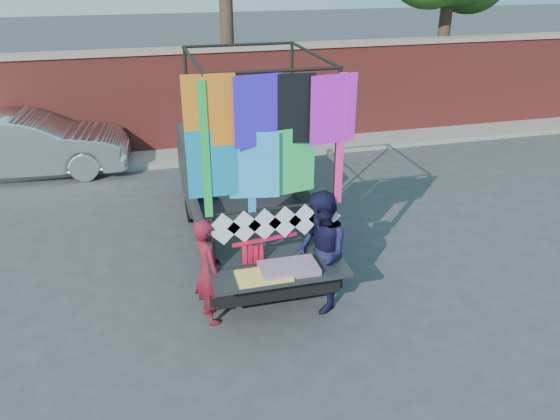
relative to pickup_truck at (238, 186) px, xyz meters
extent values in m
plane|color=#38383A|center=(-0.08, -2.12, -0.86)|extent=(90.00, 90.00, 0.00)
cube|color=#98332C|center=(-0.08, 4.88, 0.39)|extent=(30.00, 0.35, 2.50)
cube|color=gray|center=(-0.08, 4.88, 1.69)|extent=(30.00, 0.45, 0.12)
cube|color=gray|center=(-0.08, 4.18, -0.80)|extent=(30.00, 1.20, 0.12)
cylinder|color=#38281C|center=(0.92, 6.08, 1.87)|extent=(0.36, 0.36, 5.46)
cylinder|color=#38281C|center=(7.42, 6.08, 1.41)|extent=(0.36, 0.36, 4.55)
cylinder|color=black|center=(-0.80, 0.61, -0.53)|extent=(0.23, 0.68, 0.68)
cylinder|color=black|center=(-0.80, -2.15, -0.53)|extent=(0.23, 0.68, 0.68)
cylinder|color=black|center=(0.80, 0.61, -0.53)|extent=(0.23, 0.68, 0.68)
cylinder|color=black|center=(0.80, -2.15, -0.53)|extent=(0.23, 0.68, 0.68)
cube|color=black|center=(0.00, -0.82, -0.35)|extent=(1.74, 4.30, 0.31)
cube|color=black|center=(0.00, -1.59, -0.07)|extent=(1.84, 2.36, 0.10)
cube|color=black|center=(-0.90, -1.59, 0.16)|extent=(0.06, 2.36, 0.46)
cube|color=black|center=(0.90, -1.59, 0.16)|extent=(0.06, 2.36, 0.46)
cube|color=black|center=(0.00, -0.43, 0.16)|extent=(1.84, 0.06, 0.46)
cube|color=black|center=(0.00, 0.56, 0.21)|extent=(1.84, 1.64, 1.28)
cube|color=#8C9EAD|center=(0.00, 0.10, 0.62)|extent=(1.64, 0.06, 0.56)
cube|color=#8C9EAD|center=(0.00, 1.33, 0.42)|extent=(1.64, 0.10, 0.72)
cube|color=black|center=(0.00, 1.69, -0.05)|extent=(1.79, 0.92, 0.56)
cube|color=black|center=(0.00, -3.02, -0.05)|extent=(1.84, 0.56, 0.06)
cube|color=black|center=(0.00, -2.79, -0.43)|extent=(1.89, 0.15, 0.18)
cylinder|color=black|center=(-0.84, -2.67, 1.27)|extent=(0.05, 0.05, 2.56)
cylinder|color=black|center=(-0.84, -0.52, 1.27)|extent=(0.05, 0.05, 2.56)
cylinder|color=black|center=(0.84, -2.67, 1.27)|extent=(0.05, 0.05, 2.56)
cylinder|color=black|center=(0.84, -0.52, 1.27)|extent=(0.05, 0.05, 2.56)
cylinder|color=black|center=(0.00, -2.67, 2.55)|extent=(1.74, 0.05, 0.05)
cylinder|color=black|center=(0.00, -0.52, 2.55)|extent=(1.74, 0.05, 0.05)
cylinder|color=black|center=(-0.84, -1.59, 2.55)|extent=(0.05, 2.20, 0.05)
cylinder|color=black|center=(0.84, -1.59, 2.55)|extent=(0.05, 2.20, 0.05)
cylinder|color=black|center=(0.00, -2.67, 0.75)|extent=(1.74, 0.04, 0.04)
cube|color=orange|center=(-0.77, -2.69, 2.08)|extent=(0.63, 0.02, 0.87)
cube|color=#3B1CFF|center=(-0.26, -2.73, 2.08)|extent=(0.63, 0.02, 0.87)
cube|color=black|center=(0.26, -2.69, 2.08)|extent=(0.63, 0.02, 0.87)
cube|color=#E719E6|center=(0.77, -2.73, 2.08)|extent=(0.63, 0.02, 0.87)
cube|color=#0D85BA|center=(-0.77, -2.69, 1.42)|extent=(0.63, 0.02, 0.87)
cube|color=#319EE9|center=(-0.26, -2.73, 1.42)|extent=(0.63, 0.02, 0.87)
cube|color=#26D960|center=(0.26, -2.69, 1.42)|extent=(0.63, 0.02, 0.87)
cube|color=green|center=(-0.87, -2.71, 1.62)|extent=(0.10, 0.01, 1.74)
cube|color=#FF2A87|center=(0.87, -2.71, 1.62)|extent=(0.10, 0.01, 1.74)
cube|color=#1992E5|center=(-0.31, -2.71, 1.62)|extent=(0.10, 0.01, 1.74)
cube|color=white|center=(-0.70, -2.70, 0.55)|extent=(0.46, 0.01, 0.46)
cube|color=white|center=(-0.42, -2.70, 0.55)|extent=(0.46, 0.01, 0.46)
cube|color=white|center=(-0.14, -2.70, 0.55)|extent=(0.46, 0.01, 0.46)
cube|color=white|center=(0.14, -2.70, 0.55)|extent=(0.46, 0.01, 0.46)
cube|color=white|center=(0.42, -2.70, 0.55)|extent=(0.46, 0.01, 0.46)
cube|color=white|center=(0.70, -2.70, 0.55)|extent=(0.46, 0.01, 0.46)
cube|color=#F93A37|center=(0.10, -3.02, 0.03)|extent=(0.77, 0.46, 0.08)
cube|color=#F5D44D|center=(-0.26, -3.10, 0.01)|extent=(0.72, 0.41, 0.04)
imported|color=silver|center=(-4.13, 4.01, -0.14)|extent=(4.52, 1.85, 1.46)
imported|color=maroon|center=(-0.92, -2.63, -0.09)|extent=(0.49, 0.63, 1.56)
imported|color=#161535|center=(0.65, -2.73, 0.03)|extent=(0.71, 0.89, 1.78)
cube|color=red|center=(-0.14, -2.68, 0.31)|extent=(0.92, 0.17, 0.04)
cube|color=red|center=(-0.43, -2.70, 0.02)|extent=(0.06, 0.02, 0.53)
cube|color=red|center=(-0.35, -2.70, 0.00)|extent=(0.06, 0.02, 0.53)
cube|color=red|center=(-0.27, -2.70, -0.02)|extent=(0.06, 0.02, 0.53)
cube|color=red|center=(-0.19, -2.70, -0.04)|extent=(0.06, 0.02, 0.53)
camera|label=1|loc=(-1.60, -9.01, 3.79)|focal=35.00mm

